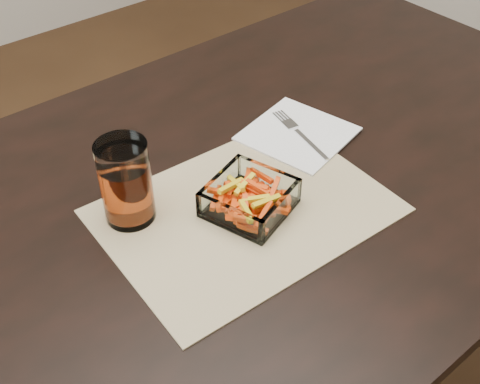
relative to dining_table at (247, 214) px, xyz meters
name	(u,v)px	position (x,y,z in m)	size (l,w,h in m)	color
dining_table	(247,214)	(0.00, 0.00, 0.00)	(1.60, 0.90, 0.75)	black
placemat	(245,210)	(-0.06, -0.06, 0.09)	(0.45, 0.33, 0.00)	tan
glass_bowl	(249,200)	(-0.05, -0.06, 0.11)	(0.16, 0.16, 0.05)	white
tumbler	(126,185)	(-0.21, 0.04, 0.16)	(0.08, 0.08, 0.14)	white
napkin	(298,134)	(0.15, 0.03, 0.09)	(0.18, 0.18, 0.00)	white
fork	(299,133)	(0.15, 0.03, 0.10)	(0.05, 0.17, 0.00)	silver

